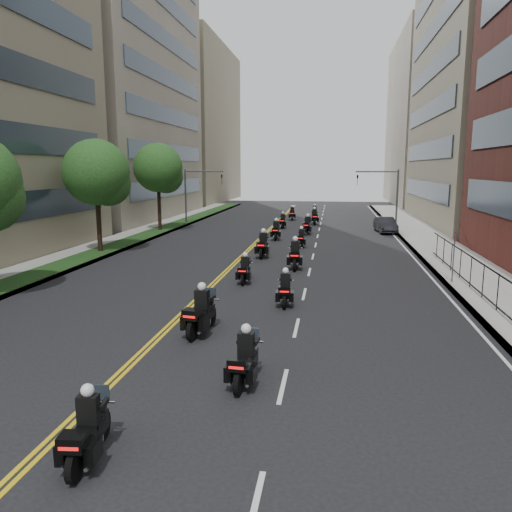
{
  "coord_description": "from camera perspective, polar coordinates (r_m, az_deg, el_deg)",
  "views": [
    {
      "loc": [
        4.39,
        -7.55,
        5.79
      ],
      "look_at": [
        1.13,
        13.71,
        1.96
      ],
      "focal_mm": 35.0,
      "sensor_mm": 36.0,
      "label": 1
    }
  ],
  "objects": [
    {
      "name": "motorcycle_8",
      "position": [
        40.52,
        2.3,
        2.85
      ],
      "size": [
        0.58,
        2.38,
        1.76
      ],
      "rotation": [
        0.0,
        0.0,
        0.05
      ],
      "color": "black",
      "rests_on": "ground"
    },
    {
      "name": "building_right_tan",
      "position": [
        58.85,
        26.9,
        18.05
      ],
      "size": [
        15.11,
        28.0,
        30.0
      ],
      "color": "gray",
      "rests_on": "ground"
    },
    {
      "name": "motorcycle_13",
      "position": [
        59.9,
        6.73,
        5.05
      ],
      "size": [
        0.52,
        2.08,
        1.53
      ],
      "rotation": [
        0.0,
        0.0,
        0.06
      ],
      "color": "black",
      "rests_on": "ground"
    },
    {
      "name": "street_trees",
      "position": [
        30.38,
        -22.05,
        8.12
      ],
      "size": [
        4.4,
        38.4,
        7.98
      ],
      "color": "black",
      "rests_on": "ground"
    },
    {
      "name": "ground",
      "position": [
        10.48,
        -19.51,
        -24.08
      ],
      "size": [
        160.0,
        160.0,
        0.0
      ],
      "primitive_type": "plane",
      "color": "black",
      "rests_on": "ground"
    },
    {
      "name": "grass_strip",
      "position": [
        36.53,
        -16.66,
        0.81
      ],
      "size": [
        2.0,
        90.0,
        0.04
      ],
      "primitive_type": "cube",
      "color": "#173814",
      "rests_on": "sidewalk_left"
    },
    {
      "name": "building_left_mid",
      "position": [
        62.51,
        -17.47,
        19.97
      ],
      "size": [
        16.11,
        28.0,
        34.0
      ],
      "color": "gray",
      "rests_on": "ground"
    },
    {
      "name": "sidewalk_right",
      "position": [
        33.91,
        21.55,
        -0.33
      ],
      "size": [
        4.0,
        90.0,
        0.15
      ],
      "primitive_type": "cube",
      "color": "gray",
      "rests_on": "ground"
    },
    {
      "name": "motorcycle_10",
      "position": [
        48.41,
        3.08,
        3.95
      ],
      "size": [
        0.49,
        2.16,
        1.6
      ],
      "rotation": [
        0.0,
        0.0,
        0.0
      ],
      "color": "black",
      "rests_on": "ground"
    },
    {
      "name": "iron_fence",
      "position": [
        21.21,
        26.68,
        -4.33
      ],
      "size": [
        0.05,
        28.0,
        1.5
      ],
      "color": "black",
      "rests_on": "sidewalk_right"
    },
    {
      "name": "motorcycle_1",
      "position": [
        13.73,
        -1.27,
        -11.89
      ],
      "size": [
        0.58,
        2.24,
        1.65
      ],
      "rotation": [
        0.0,
        0.0,
        -0.07
      ],
      "color": "black",
      "rests_on": "ground"
    },
    {
      "name": "motorcycle_9",
      "position": [
        44.05,
        5.89,
        3.41
      ],
      "size": [
        0.68,
        2.45,
        1.81
      ],
      "rotation": [
        0.0,
        0.0,
        -0.1
      ],
      "color": "black",
      "rests_on": "ground"
    },
    {
      "name": "motorcycle_5",
      "position": [
        28.93,
        4.48,
        0.01
      ],
      "size": [
        0.6,
        2.55,
        1.88
      ],
      "rotation": [
        0.0,
        0.0,
        0.04
      ],
      "color": "black",
      "rests_on": "ground"
    },
    {
      "name": "motorcycle_6",
      "position": [
        32.54,
        0.81,
        1.16
      ],
      "size": [
        0.58,
        2.54,
        1.88
      ],
      "rotation": [
        0.0,
        0.0,
        -0.0
      ],
      "color": "black",
      "rests_on": "ground"
    },
    {
      "name": "motorcycle_3",
      "position": [
        21.31,
        3.36,
        -3.94
      ],
      "size": [
        0.52,
        2.16,
        1.6
      ],
      "rotation": [
        0.0,
        0.0,
        0.05
      ],
      "color": "black",
      "rests_on": "ground"
    },
    {
      "name": "traffic_signal_left",
      "position": [
        51.52,
        -7.04,
        7.68
      ],
      "size": [
        4.09,
        0.2,
        5.6
      ],
      "color": "#3F3F44",
      "rests_on": "ground"
    },
    {
      "name": "building_right_far",
      "position": [
        87.54,
        20.62,
        14.18
      ],
      "size": [
        15.0,
        28.0,
        26.0
      ],
      "primitive_type": "cube",
      "color": "gray",
      "rests_on": "ground"
    },
    {
      "name": "sidewalk_left",
      "position": [
        36.89,
        -17.78,
        0.69
      ],
      "size": [
        4.0,
        90.0,
        0.15
      ],
      "primitive_type": "cube",
      "color": "gray",
      "rests_on": "ground"
    },
    {
      "name": "motorcycle_2",
      "position": [
        17.72,
        -6.34,
        -6.6
      ],
      "size": [
        0.74,
        2.47,
        1.83
      ],
      "rotation": [
        0.0,
        0.0,
        -0.13
      ],
      "color": "black",
      "rests_on": "ground"
    },
    {
      "name": "motorcycle_4",
      "position": [
        25.34,
        -1.29,
        -1.71
      ],
      "size": [
        0.48,
        2.09,
        1.55
      ],
      "rotation": [
        0.0,
        0.0,
        0.02
      ],
      "color": "black",
      "rests_on": "ground"
    },
    {
      "name": "motorcycle_7",
      "position": [
        36.9,
        5.2,
        1.97
      ],
      "size": [
        0.48,
        2.08,
        1.54
      ],
      "rotation": [
        0.0,
        0.0,
        -0.02
      ],
      "color": "black",
      "rests_on": "ground"
    },
    {
      "name": "traffic_signal_right",
      "position": [
        49.86,
        14.76,
        7.35
      ],
      "size": [
        4.09,
        0.2,
        5.6
      ],
      "color": "#3F3F44",
      "rests_on": "ground"
    },
    {
      "name": "motorcycle_11",
      "position": [
        51.73,
        6.7,
        4.39
      ],
      "size": [
        0.67,
        2.47,
        1.82
      ],
      "rotation": [
        0.0,
        0.0,
        0.09
      ],
      "color": "black",
      "rests_on": "ground"
    },
    {
      "name": "parked_sedan",
      "position": [
        46.47,
        14.57,
        3.46
      ],
      "size": [
        1.92,
        4.31,
        1.38
      ],
      "primitive_type": "imported",
      "rotation": [
        0.0,
        0.0,
        0.11
      ],
      "color": "black",
      "rests_on": "ground"
    },
    {
      "name": "motorcycle_12",
      "position": [
        56.05,
        4.15,
        4.79
      ],
      "size": [
        0.59,
        2.23,
        1.64
      ],
      "rotation": [
        0.0,
        0.0,
        0.08
      ],
      "color": "black",
      "rests_on": "ground"
    },
    {
      "name": "building_left_far",
      "position": [
        89.82,
        -8.67,
        14.58
      ],
      "size": [
        16.0,
        28.0,
        26.0
      ],
      "primitive_type": "cube",
      "color": "gray",
      "rests_on": "ground"
    },
    {
      "name": "motorcycle_0",
      "position": [
        10.99,
        -18.72,
        -18.52
      ],
      "size": [
        0.6,
        2.14,
        1.58
      ],
      "rotation": [
        0.0,
        0.0,
        0.1
      ],
      "color": "black",
      "rests_on": "ground"
    }
  ]
}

